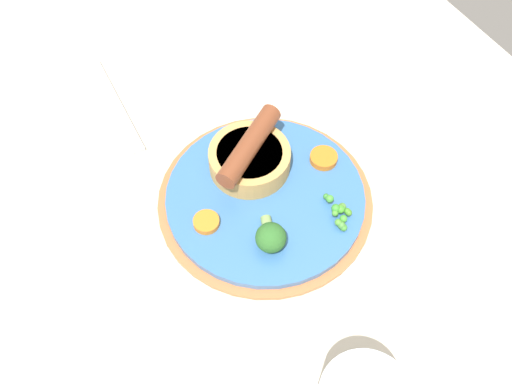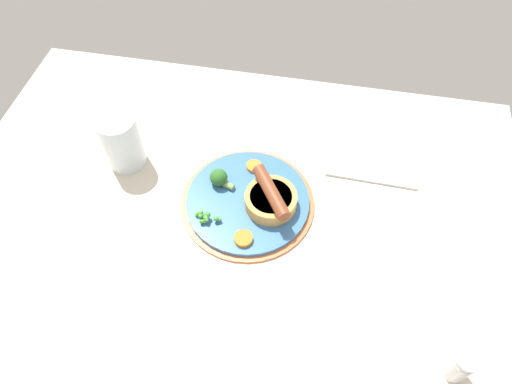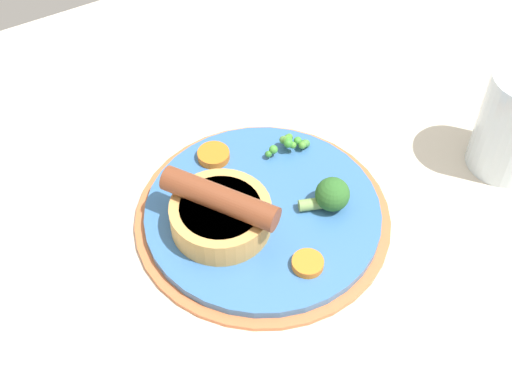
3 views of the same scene
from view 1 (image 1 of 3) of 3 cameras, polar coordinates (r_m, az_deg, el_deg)
The scene contains 8 objects.
dining_table at distance 68.82cm, azimuth 4.17°, elevation -2.00°, with size 110.00×80.00×3.00cm, color beige.
dinner_plate at distance 67.24cm, azimuth 0.92°, elevation -0.63°, with size 25.40×25.40×1.40cm.
sausage_pudding at distance 67.28cm, azimuth -0.65°, elevation 3.58°, with size 9.72×10.97×5.30cm.
pea_pile at distance 64.81cm, azimuth 8.34°, elevation -1.96°, with size 5.13×2.57×1.86cm.
broccoli_floret_near at distance 61.69cm, azimuth 1.47°, elevation -4.50°, with size 4.99×3.41×3.41cm.
carrot_slice_0 at distance 64.30cm, azimuth -4.99°, elevation -3.01°, with size 2.98×2.98×0.76cm, color orange.
carrot_slice_1 at distance 69.59cm, azimuth 6.78°, elevation 3.39°, with size 3.35×3.35×0.87cm, color orange.
fork at distance 79.10cm, azimuth -13.91°, elevation 8.47°, with size 18.00×1.60×0.60cm, color silver.
Camera 1 is at (29.53, -22.05, 59.62)cm, focal length 40.00 mm.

